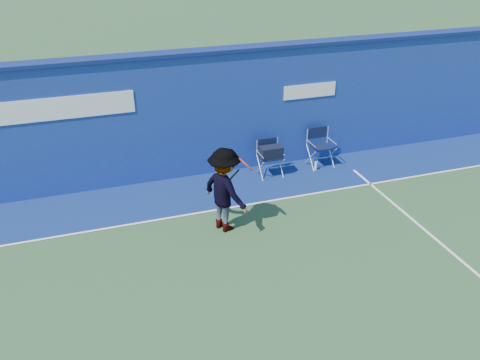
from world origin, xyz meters
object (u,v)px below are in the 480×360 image
object	(u,v)px
water_bottle	(316,166)
directors_chair_right	(320,154)
directors_chair_left	(270,161)
tennis_player	(225,190)

from	to	relation	value
water_bottle	directors_chair_right	bearing A→B (deg)	44.19
directors_chair_left	water_bottle	world-z (taller)	directors_chair_left
directors_chair_left	tennis_player	world-z (taller)	tennis_player
directors_chair_right	water_bottle	bearing A→B (deg)	-135.81
water_bottle	tennis_player	size ratio (longest dim) A/B	0.12
water_bottle	tennis_player	distance (m)	3.62
directors_chair_left	water_bottle	xyz separation A→B (m)	(1.22, -0.08, -0.27)
directors_chair_right	tennis_player	bearing A→B (deg)	-146.82
tennis_player	directors_chair_left	bearing A→B (deg)	48.12
directors_chair_right	directors_chair_left	bearing A→B (deg)	-174.88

